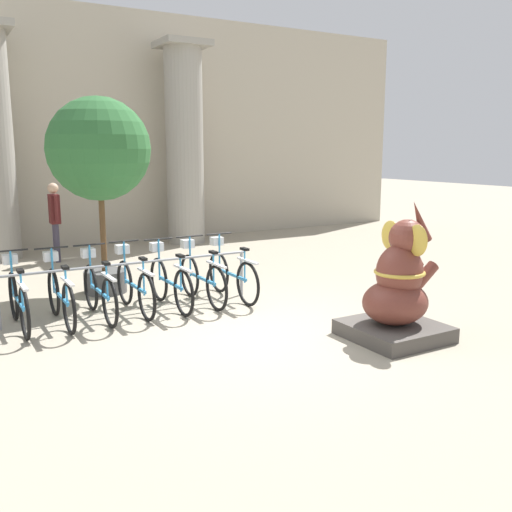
{
  "coord_description": "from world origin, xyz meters",
  "views": [
    {
      "loc": [
        -3.68,
        -6.41,
        2.48
      ],
      "look_at": [
        0.26,
        0.37,
        1.0
      ],
      "focal_mm": 40.0,
      "sensor_mm": 36.0,
      "label": 1
    }
  ],
  "objects_px": {
    "bicycle_2": "(99,290)",
    "bicycle_6": "(232,274)",
    "bicycle_1": "(60,295)",
    "bicycle_4": "(170,282)",
    "potted_tree": "(99,154)",
    "bicycle_5": "(202,278)",
    "person_pedestrian": "(55,215)",
    "bicycle_0": "(18,299)",
    "elephant_statue": "(398,292)",
    "bicycle_3": "(134,285)"
  },
  "relations": [
    {
      "from": "bicycle_2",
      "to": "bicycle_6",
      "type": "height_order",
      "value": "same"
    },
    {
      "from": "bicycle_6",
      "to": "elephant_statue",
      "type": "height_order",
      "value": "elephant_statue"
    },
    {
      "from": "bicycle_0",
      "to": "bicycle_5",
      "type": "xyz_separation_m",
      "value": [
        2.78,
        -0.04,
        0.0
      ]
    },
    {
      "from": "bicycle_2",
      "to": "person_pedestrian",
      "type": "bearing_deg",
      "value": 85.95
    },
    {
      "from": "bicycle_0",
      "to": "bicycle_5",
      "type": "distance_m",
      "value": 2.78
    },
    {
      "from": "bicycle_1",
      "to": "person_pedestrian",
      "type": "height_order",
      "value": "person_pedestrian"
    },
    {
      "from": "bicycle_0",
      "to": "person_pedestrian",
      "type": "bearing_deg",
      "value": 72.96
    },
    {
      "from": "bicycle_4",
      "to": "person_pedestrian",
      "type": "xyz_separation_m",
      "value": [
        -0.77,
        4.79,
        0.63
      ]
    },
    {
      "from": "bicycle_4",
      "to": "potted_tree",
      "type": "height_order",
      "value": "potted_tree"
    },
    {
      "from": "person_pedestrian",
      "to": "elephant_statue",
      "type": "bearing_deg",
      "value": -69.75
    },
    {
      "from": "bicycle_0",
      "to": "elephant_statue",
      "type": "xyz_separation_m",
      "value": [
        4.28,
        -2.94,
        0.2
      ]
    },
    {
      "from": "bicycle_0",
      "to": "bicycle_5",
      "type": "height_order",
      "value": "same"
    },
    {
      "from": "person_pedestrian",
      "to": "potted_tree",
      "type": "height_order",
      "value": "potted_tree"
    },
    {
      "from": "bicycle_6",
      "to": "bicycle_5",
      "type": "bearing_deg",
      "value": -179.23
    },
    {
      "from": "bicycle_2",
      "to": "person_pedestrian",
      "type": "xyz_separation_m",
      "value": [
        0.34,
        4.78,
        0.63
      ]
    },
    {
      "from": "bicycle_4",
      "to": "person_pedestrian",
      "type": "height_order",
      "value": "person_pedestrian"
    },
    {
      "from": "bicycle_1",
      "to": "bicycle_6",
      "type": "height_order",
      "value": "same"
    },
    {
      "from": "bicycle_3",
      "to": "bicycle_0",
      "type": "bearing_deg",
      "value": -179.85
    },
    {
      "from": "bicycle_0",
      "to": "bicycle_6",
      "type": "bearing_deg",
      "value": -0.53
    },
    {
      "from": "bicycle_1",
      "to": "bicycle_5",
      "type": "xyz_separation_m",
      "value": [
        2.22,
        0.02,
        0.0
      ]
    },
    {
      "from": "bicycle_5",
      "to": "elephant_statue",
      "type": "distance_m",
      "value": 3.27
    },
    {
      "from": "bicycle_0",
      "to": "elephant_statue",
      "type": "bearing_deg",
      "value": -34.46
    },
    {
      "from": "bicycle_1",
      "to": "bicycle_4",
      "type": "distance_m",
      "value": 1.67
    },
    {
      "from": "bicycle_2",
      "to": "bicycle_6",
      "type": "xyz_separation_m",
      "value": [
        2.22,
        0.02,
        0.0
      ]
    },
    {
      "from": "bicycle_0",
      "to": "bicycle_3",
      "type": "distance_m",
      "value": 1.67
    },
    {
      "from": "bicycle_2",
      "to": "bicycle_5",
      "type": "height_order",
      "value": "same"
    },
    {
      "from": "bicycle_1",
      "to": "bicycle_2",
      "type": "distance_m",
      "value": 0.56
    },
    {
      "from": "bicycle_5",
      "to": "person_pedestrian",
      "type": "distance_m",
      "value": 4.99
    },
    {
      "from": "bicycle_3",
      "to": "bicycle_4",
      "type": "relative_size",
      "value": 1.0
    },
    {
      "from": "bicycle_4",
      "to": "bicycle_1",
      "type": "bearing_deg",
      "value": -179.89
    },
    {
      "from": "bicycle_0",
      "to": "bicycle_3",
      "type": "xyz_separation_m",
      "value": [
        1.67,
        0.0,
        0.0
      ]
    },
    {
      "from": "bicycle_1",
      "to": "bicycle_2",
      "type": "bearing_deg",
      "value": 0.48
    },
    {
      "from": "person_pedestrian",
      "to": "bicycle_5",
      "type": "bearing_deg",
      "value": -74.44
    },
    {
      "from": "bicycle_1",
      "to": "bicycle_5",
      "type": "height_order",
      "value": "same"
    },
    {
      "from": "bicycle_2",
      "to": "bicycle_6",
      "type": "bearing_deg",
      "value": 0.57
    },
    {
      "from": "bicycle_4",
      "to": "bicycle_5",
      "type": "xyz_separation_m",
      "value": [
        0.56,
        0.02,
        0.0
      ]
    },
    {
      "from": "bicycle_5",
      "to": "elephant_statue",
      "type": "xyz_separation_m",
      "value": [
        1.5,
        -2.9,
        0.2
      ]
    },
    {
      "from": "bicycle_1",
      "to": "person_pedestrian",
      "type": "bearing_deg",
      "value": 79.42
    },
    {
      "from": "bicycle_3",
      "to": "bicycle_4",
      "type": "xyz_separation_m",
      "value": [
        0.56,
        -0.06,
        0.0
      ]
    },
    {
      "from": "bicycle_6",
      "to": "bicycle_1",
      "type": "bearing_deg",
      "value": -179.45
    },
    {
      "from": "person_pedestrian",
      "to": "bicycle_1",
      "type": "bearing_deg",
      "value": -100.58
    },
    {
      "from": "bicycle_1",
      "to": "bicycle_6",
      "type": "relative_size",
      "value": 1.0
    },
    {
      "from": "bicycle_1",
      "to": "elephant_statue",
      "type": "height_order",
      "value": "elephant_statue"
    },
    {
      "from": "bicycle_2",
      "to": "bicycle_3",
      "type": "relative_size",
      "value": 1.0
    },
    {
      "from": "bicycle_6",
      "to": "potted_tree",
      "type": "height_order",
      "value": "potted_tree"
    },
    {
      "from": "bicycle_1",
      "to": "bicycle_4",
      "type": "xyz_separation_m",
      "value": [
        1.67,
        0.0,
        0.0
      ]
    },
    {
      "from": "bicycle_1",
      "to": "bicycle_6",
      "type": "xyz_separation_m",
      "value": [
        2.78,
        0.03,
        0.0
      ]
    },
    {
      "from": "bicycle_4",
      "to": "person_pedestrian",
      "type": "bearing_deg",
      "value": 99.17
    },
    {
      "from": "person_pedestrian",
      "to": "potted_tree",
      "type": "distance_m",
      "value": 3.55
    },
    {
      "from": "bicycle_2",
      "to": "bicycle_5",
      "type": "bearing_deg",
      "value": 0.51
    }
  ]
}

